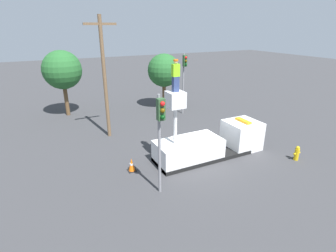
# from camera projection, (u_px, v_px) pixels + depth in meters

# --- Properties ---
(ground_plane) EXTENTS (120.00, 120.00, 0.00)m
(ground_plane) POSITION_uv_depth(u_px,v_px,m) (202.00, 157.00, 16.89)
(ground_plane) COLOR #38383A
(bucket_truck) EXTENTS (7.37, 2.12, 4.52)m
(bucket_truck) POSITION_uv_depth(u_px,v_px,m) (210.00, 144.00, 16.81)
(bucket_truck) COLOR black
(bucket_truck) RESTS_ON ground
(worker) EXTENTS (0.40, 0.26, 1.75)m
(worker) POSITION_uv_depth(u_px,v_px,m) (176.00, 76.00, 14.11)
(worker) COLOR navy
(worker) RESTS_ON bucket_truck
(traffic_light_pole) EXTENTS (0.34, 0.57, 5.10)m
(traffic_light_pole) POSITION_uv_depth(u_px,v_px,m) (160.00, 126.00, 11.99)
(traffic_light_pole) COLOR gray
(traffic_light_pole) RESTS_ON ground
(traffic_light_across) EXTENTS (0.34, 0.57, 5.64)m
(traffic_light_across) POSITION_uv_depth(u_px,v_px,m) (184.00, 72.00, 23.81)
(traffic_light_across) COLOR gray
(traffic_light_across) RESTS_ON ground
(fire_hydrant) EXTENTS (0.52, 0.28, 0.95)m
(fire_hydrant) POSITION_uv_depth(u_px,v_px,m) (297.00, 153.00, 16.38)
(fire_hydrant) COLOR gold
(fire_hydrant) RESTS_ON ground
(traffic_cone_rear) EXTENTS (0.48, 0.48, 0.79)m
(traffic_cone_rear) POSITION_uv_depth(u_px,v_px,m) (132.00, 165.00, 15.17)
(traffic_cone_rear) COLOR black
(traffic_cone_rear) RESTS_ON ground
(tree_left_bg) EXTENTS (3.22, 3.22, 5.43)m
(tree_left_bg) POSITION_uv_depth(u_px,v_px,m) (164.00, 71.00, 25.77)
(tree_left_bg) COLOR brown
(tree_left_bg) RESTS_ON ground
(tree_right_bg) EXTENTS (3.45, 3.45, 5.96)m
(tree_right_bg) POSITION_uv_depth(u_px,v_px,m) (62.00, 70.00, 23.37)
(tree_right_bg) COLOR brown
(tree_right_bg) RESTS_ON ground
(utility_pole) EXTENTS (2.20, 0.26, 8.64)m
(utility_pole) POSITION_uv_depth(u_px,v_px,m) (104.00, 75.00, 18.53)
(utility_pole) COLOR brown
(utility_pole) RESTS_ON ground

